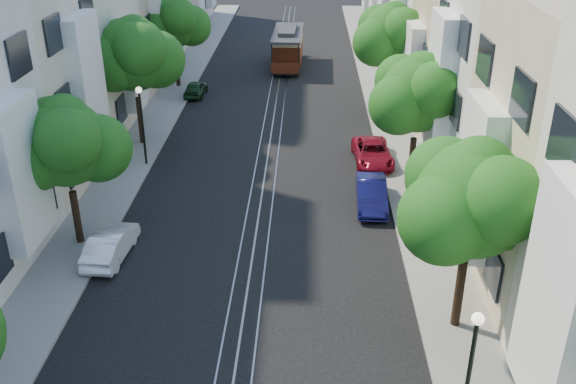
# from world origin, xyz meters

# --- Properties ---
(ground) EXTENTS (200.00, 200.00, 0.00)m
(ground) POSITION_xyz_m (0.00, 28.00, 0.00)
(ground) COLOR black
(ground) RESTS_ON ground
(sidewalk_east) EXTENTS (2.50, 80.00, 0.12)m
(sidewalk_east) POSITION_xyz_m (7.25, 28.00, 0.06)
(sidewalk_east) COLOR gray
(sidewalk_east) RESTS_ON ground
(sidewalk_west) EXTENTS (2.50, 80.00, 0.12)m
(sidewalk_west) POSITION_xyz_m (-7.25, 28.00, 0.06)
(sidewalk_west) COLOR gray
(sidewalk_west) RESTS_ON ground
(rail_left) EXTENTS (0.06, 80.00, 0.02)m
(rail_left) POSITION_xyz_m (-0.55, 28.00, 0.01)
(rail_left) COLOR gray
(rail_left) RESTS_ON ground
(rail_slot) EXTENTS (0.06, 80.00, 0.02)m
(rail_slot) POSITION_xyz_m (0.00, 28.00, 0.01)
(rail_slot) COLOR gray
(rail_slot) RESTS_ON ground
(rail_right) EXTENTS (0.06, 80.00, 0.02)m
(rail_right) POSITION_xyz_m (0.55, 28.00, 0.01)
(rail_right) COLOR gray
(rail_right) RESTS_ON ground
(lane_line) EXTENTS (0.08, 80.00, 0.01)m
(lane_line) POSITION_xyz_m (0.00, 28.00, 0.00)
(lane_line) COLOR tan
(lane_line) RESTS_ON ground
(townhouses_east) EXTENTS (7.75, 72.00, 12.00)m
(townhouses_east) POSITION_xyz_m (11.87, 27.91, 5.18)
(townhouses_east) COLOR beige
(townhouses_east) RESTS_ON ground
(townhouses_west) EXTENTS (7.75, 72.00, 11.76)m
(townhouses_west) POSITION_xyz_m (-11.87, 27.91, 5.08)
(townhouses_west) COLOR silver
(townhouses_west) RESTS_ON ground
(tree_e_b) EXTENTS (4.93, 4.08, 6.68)m
(tree_e_b) POSITION_xyz_m (7.26, 8.98, 4.73)
(tree_e_b) COLOR black
(tree_e_b) RESTS_ON ground
(tree_e_c) EXTENTS (4.84, 3.99, 6.52)m
(tree_e_c) POSITION_xyz_m (7.26, 19.98, 4.60)
(tree_e_c) COLOR black
(tree_e_c) RESTS_ON ground
(tree_e_d) EXTENTS (5.01, 4.16, 6.85)m
(tree_e_d) POSITION_xyz_m (7.26, 30.98, 4.87)
(tree_e_d) COLOR black
(tree_e_d) RESTS_ON ground
(tree_w_b) EXTENTS (4.72, 3.87, 6.27)m
(tree_w_b) POSITION_xyz_m (-7.14, 13.98, 4.40)
(tree_w_b) COLOR black
(tree_w_b) RESTS_ON ground
(tree_w_c) EXTENTS (5.13, 4.28, 7.09)m
(tree_w_c) POSITION_xyz_m (-7.14, 24.98, 5.07)
(tree_w_c) COLOR black
(tree_w_c) RESTS_ON ground
(tree_w_d) EXTENTS (4.84, 3.99, 6.52)m
(tree_w_d) POSITION_xyz_m (-7.14, 35.98, 4.60)
(tree_w_d) COLOR black
(tree_w_d) RESTS_ON ground
(lamp_east) EXTENTS (0.32, 0.32, 4.16)m
(lamp_east) POSITION_xyz_m (6.30, 4.00, 2.85)
(lamp_east) COLOR black
(lamp_east) RESTS_ON ground
(lamp_west) EXTENTS (0.32, 0.32, 4.16)m
(lamp_west) POSITION_xyz_m (-6.30, 22.00, 2.85)
(lamp_west) COLOR black
(lamp_west) RESTS_ON ground
(cable_car) EXTENTS (2.45, 7.28, 2.78)m
(cable_car) POSITION_xyz_m (0.50, 41.86, 1.65)
(cable_car) COLOR black
(cable_car) RESTS_ON ground
(parked_car_e_mid) EXTENTS (1.44, 3.83, 1.25)m
(parked_car_e_mid) POSITION_xyz_m (5.11, 17.73, 0.62)
(parked_car_e_mid) COLOR #0D0D43
(parked_car_e_mid) RESTS_ON ground
(parked_car_e_far) EXTENTS (2.11, 4.20, 1.14)m
(parked_car_e_far) POSITION_xyz_m (5.60, 22.73, 0.57)
(parked_car_e_far) COLOR maroon
(parked_car_e_far) RESTS_ON ground
(parked_car_w_mid) EXTENTS (1.50, 3.67, 1.18)m
(parked_car_w_mid) POSITION_xyz_m (-5.60, 13.00, 0.59)
(parked_car_w_mid) COLOR white
(parked_car_w_mid) RESTS_ON ground
(parked_car_w_far) EXTENTS (1.40, 3.16, 1.06)m
(parked_car_w_far) POSITION_xyz_m (-5.60, 33.94, 0.53)
(parked_car_w_far) COLOR #16381B
(parked_car_w_far) RESTS_ON ground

